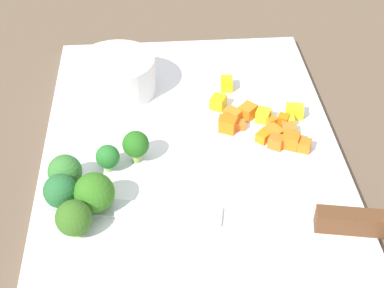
{
  "coord_description": "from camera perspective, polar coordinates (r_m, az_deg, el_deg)",
  "views": [
    {
      "loc": [
        -0.47,
        0.04,
        0.42
      ],
      "look_at": [
        0.0,
        0.0,
        0.02
      ],
      "focal_mm": 53.16,
      "sensor_mm": 36.0,
      "label": 1
    }
  ],
  "objects": [
    {
      "name": "broccoli_floret_2",
      "position": [
        0.56,
        -9.77,
        -4.89
      ],
      "size": [
        0.04,
        0.04,
        0.04
      ],
      "color": "#86B364",
      "rests_on": "cutting_board"
    },
    {
      "name": "carrot_dice_7",
      "position": [
        0.64,
        7.15,
        0.72
      ],
      "size": [
        0.02,
        0.02,
        0.01
      ],
      "primitive_type": "cube",
      "rotation": [
        0.0,
        0.0,
        0.81
      ],
      "color": "orange",
      "rests_on": "cutting_board"
    },
    {
      "name": "carrot_dice_4",
      "position": [
        0.65,
        3.65,
        1.96
      ],
      "size": [
        0.02,
        0.02,
        0.02
      ],
      "primitive_type": "cube",
      "rotation": [
        0.0,
        0.0,
        1.13
      ],
      "color": "orange",
      "rests_on": "cutting_board"
    },
    {
      "name": "carrot_dice_6",
      "position": [
        0.68,
        5.61,
        3.29
      ],
      "size": [
        0.02,
        0.02,
        0.02
      ],
      "primitive_type": "cube",
      "rotation": [
        0.0,
        0.0,
        0.8
      ],
      "color": "orange",
      "rests_on": "cutting_board"
    },
    {
      "name": "pepper_dice_1",
      "position": [
        0.69,
        10.24,
        3.26
      ],
      "size": [
        0.02,
        0.02,
        0.01
      ],
      "primitive_type": "cube",
      "rotation": [
        0.0,
        0.0,
        2.96
      ],
      "color": "yellow",
      "rests_on": "cutting_board"
    },
    {
      "name": "carrot_dice_12",
      "position": [
        0.66,
        4.75,
        1.92
      ],
      "size": [
        0.01,
        0.01,
        0.01
      ],
      "primitive_type": "cube",
      "rotation": [
        0.0,
        0.0,
        3.07
      ],
      "color": "orange",
      "rests_on": "cutting_board"
    },
    {
      "name": "carrot_dice_9",
      "position": [
        0.67,
        9.12,
        2.39
      ],
      "size": [
        0.02,
        0.02,
        0.01
      ],
      "primitive_type": "cube",
      "rotation": [
        0.0,
        0.0,
        2.68
      ],
      "color": "orange",
      "rests_on": "cutting_board"
    },
    {
      "name": "prep_bowl",
      "position": [
        0.72,
        -7.53,
        6.88
      ],
      "size": [
        0.1,
        0.1,
        0.05
      ],
      "primitive_type": "cylinder",
      "color": "white",
      "rests_on": "cutting_board"
    },
    {
      "name": "carrot_dice_0",
      "position": [
        0.67,
        7.93,
        2.27
      ],
      "size": [
        0.02,
        0.02,
        0.01
      ],
      "primitive_type": "cube",
      "rotation": [
        0.0,
        0.0,
        0.48
      ],
      "color": "orange",
      "rests_on": "cutting_board"
    },
    {
      "name": "broccoli_floret_1",
      "position": [
        0.6,
        -8.45,
        -1.31
      ],
      "size": [
        0.03,
        0.03,
        0.03
      ],
      "color": "#83BD6B",
      "rests_on": "cutting_board"
    },
    {
      "name": "pepper_dice_0",
      "position": [
        0.67,
        9.55,
        2.32
      ],
      "size": [
        0.01,
        0.02,
        0.01
      ],
      "primitive_type": "cube",
      "rotation": [
        0.0,
        0.0,
        3.12
      ],
      "color": "yellow",
      "rests_on": "cutting_board"
    },
    {
      "name": "carrot_dice_10",
      "position": [
        0.65,
        8.18,
        1.07
      ],
      "size": [
        0.03,
        0.02,
        0.01
      ],
      "primitive_type": "cube",
      "rotation": [
        0.0,
        0.0,
        0.55
      ],
      "color": "orange",
      "rests_on": "cutting_board"
    },
    {
      "name": "cutting_board",
      "position": [
        0.63,
        0.0,
        -1.1
      ],
      "size": [
        0.48,
        0.33,
        0.01
      ],
      "primitive_type": "cube",
      "color": "white",
      "rests_on": "ground_plane"
    },
    {
      "name": "carrot_dice_2",
      "position": [
        0.64,
        11.2,
        -0.14
      ],
      "size": [
        0.02,
        0.02,
        0.01
      ],
      "primitive_type": "cube",
      "rotation": [
        0.0,
        0.0,
        1.15
      ],
      "color": "orange",
      "rests_on": "cutting_board"
    },
    {
      "name": "broccoli_floret_3",
      "position": [
        0.57,
        -13.04,
        -4.66
      ],
      "size": [
        0.03,
        0.03,
        0.04
      ],
      "color": "#8DB65F",
      "rests_on": "cutting_board"
    },
    {
      "name": "carrot_dice_3",
      "position": [
        0.66,
        9.62,
        1.37
      ],
      "size": [
        0.02,
        0.02,
        0.01
      ],
      "primitive_type": "cube",
      "rotation": [
        0.0,
        0.0,
        3.05
      ],
      "color": "orange",
      "rests_on": "cutting_board"
    },
    {
      "name": "pepper_dice_4",
      "position": [
        0.67,
        7.15,
        2.87
      ],
      "size": [
        0.02,
        0.02,
        0.02
      ],
      "primitive_type": "cube",
      "rotation": [
        0.0,
        0.0,
        2.7
      ],
      "color": "yellow",
      "rests_on": "cutting_board"
    },
    {
      "name": "chef_knife",
      "position": [
        0.55,
        8.52,
        -7.31
      ],
      "size": [
        0.08,
        0.33,
        0.02
      ],
      "rotation": [
        0.0,
        0.0,
        1.38
      ],
      "color": "silver",
      "rests_on": "cutting_board"
    },
    {
      "name": "carrot_dice_1",
      "position": [
        0.67,
        4.11,
        2.97
      ],
      "size": [
        0.02,
        0.02,
        0.01
      ],
      "primitive_type": "cube",
      "rotation": [
        0.0,
        0.0,
        2.41
      ],
      "color": "orange",
      "rests_on": "cutting_board"
    },
    {
      "name": "carrot_dice_5",
      "position": [
        0.66,
        3.15,
        2.38
      ],
      "size": [
        0.01,
        0.01,
        0.01
      ],
      "primitive_type": "cube",
      "rotation": [
        0.0,
        0.0,
        2.89
      ],
      "color": "orange",
      "rests_on": "cutting_board"
    },
    {
      "name": "broccoli_floret_0",
      "position": [
        0.54,
        -11.79,
        -7.32
      ],
      "size": [
        0.03,
        0.03,
        0.04
      ],
      "color": "#83B758",
      "rests_on": "cutting_board"
    },
    {
      "name": "pepper_dice_2",
      "position": [
        0.69,
        2.65,
        4.22
      ],
      "size": [
        0.02,
        0.02,
        0.01
      ],
      "primitive_type": "cube",
      "rotation": [
        0.0,
        0.0,
        2.64
      ],
      "color": "yellow",
      "rests_on": "cutting_board"
    },
    {
      "name": "carrot_dice_11",
      "position": [
        0.64,
        9.91,
        0.2
      ],
      "size": [
        0.02,
        0.02,
        0.02
      ],
      "primitive_type": "cube",
      "rotation": [
        0.0,
        0.0,
        2.71
      ],
      "color": "orange",
      "rests_on": "cutting_board"
    },
    {
      "name": "pepper_dice_3",
      "position": [
        0.72,
        3.48,
        6.05
      ],
      "size": [
        0.02,
        0.02,
        0.02
      ],
      "primitive_type": "cube",
      "rotation": [
        0.0,
        0.0,
        1.51
      ],
      "color": "yellow",
      "rests_on": "cutting_board"
    },
    {
      "name": "broccoli_floret_4",
      "position": [
        0.59,
        -12.62,
        -2.74
      ],
      "size": [
        0.04,
        0.04,
        0.04
      ],
      "color": "#91BB58",
      "rests_on": "cutting_board"
    },
    {
      "name": "ground_plane",
      "position": [
        0.64,
        0.0,
        -1.51
      ],
      "size": [
        4.0,
        4.0,
        0.0
      ],
      "primitive_type": "plane",
      "color": "brown"
    },
    {
      "name": "carrot_dice_8",
      "position": [
        0.63,
        8.5,
        0.02
      ],
      "size": [
        0.02,
        0.02,
        0.01
      ],
      "primitive_type": "cube",
      "rotation": [
        0.0,
        0.0,
        2.6
      ],
      "color": "orange",
      "rests_on": "cutting_board"
    },
    {
      "name": "broccoli_floret_5",
      "position": [
        0.61,
        -5.66,
        -0.08
      ],
      "size": [
        0.03,
        0.03,
        0.04
      ],
      "color": "#8DAB57",
      "rests_on": "cutting_board"
    }
  ]
}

